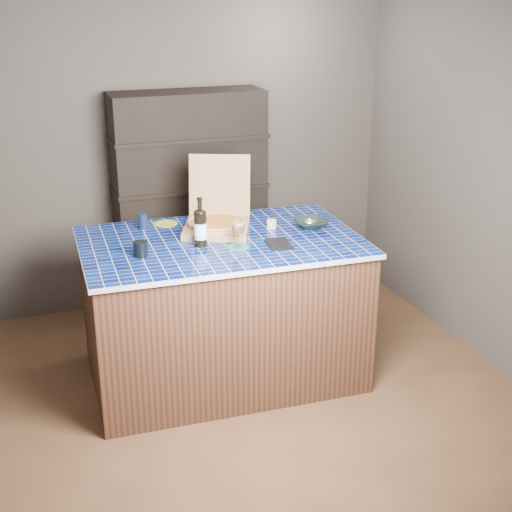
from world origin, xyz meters
name	(u,v)px	position (x,y,z in m)	size (l,w,h in m)	color
room	(253,216)	(0.00, 0.00, 1.25)	(3.50, 3.50, 3.50)	brown
shelving_unit	(191,203)	(0.00, 1.53, 0.90)	(1.20, 0.41, 1.80)	black
kitchen_island	(222,309)	(-0.11, 0.33, 0.50)	(1.86, 1.22, 1.00)	#4D2C1E
pizza_box	(217,221)	(-0.08, 0.53, 1.06)	(0.59, 0.64, 0.47)	#A47654
mead_bottle	(200,227)	(-0.26, 0.26, 1.12)	(0.09, 0.09, 0.32)	black
teal_trivet	(238,247)	(-0.05, 0.15, 1.00)	(0.14, 0.14, 0.01)	#177B70
wine_glass	(238,228)	(-0.05, 0.15, 1.13)	(0.08, 0.08, 0.18)	white
tumbler	(141,249)	(-0.66, 0.21, 1.05)	(0.09, 0.09, 0.10)	black
dvd_case	(279,244)	(0.21, 0.11, 1.01)	(0.14, 0.20, 0.02)	black
bowl	(311,224)	(0.55, 0.37, 1.03)	(0.23, 0.23, 0.06)	black
foil_contents	(311,222)	(0.55, 0.37, 1.04)	(0.11, 0.09, 0.05)	#B1B2BD
white_jar	(272,224)	(0.29, 0.45, 1.03)	(0.07, 0.07, 0.06)	silver
navy_cup	(143,221)	(-0.54, 0.74, 1.05)	(0.07, 0.07, 0.11)	black
green_trivet	(166,224)	(-0.37, 0.78, 1.00)	(0.16, 0.16, 0.01)	#9DA824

